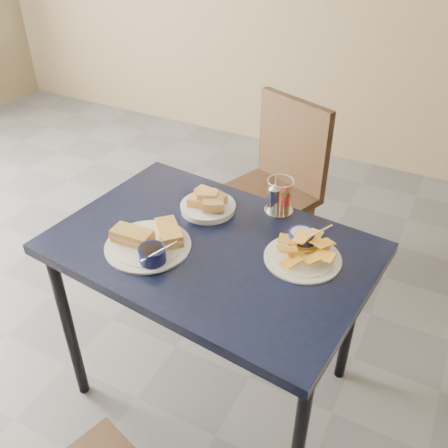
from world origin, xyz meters
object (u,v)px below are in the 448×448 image
at_px(sandwich_plate, 150,242).
at_px(condiment_caddy, 278,198).
at_px(dining_table, 211,261).
at_px(chair_far, 272,176).
at_px(bread_basket, 208,204).
at_px(plantain_plate, 303,250).

xyz_separation_m(sandwich_plate, condiment_caddy, (0.30, 0.41, 0.03)).
bearing_deg(dining_table, condiment_caddy, 67.87).
height_order(chair_far, bread_basket, chair_far).
xyz_separation_m(dining_table, chair_far, (-0.14, 0.90, -0.15)).
distance_m(sandwich_plate, plantain_plate, 0.52).
xyz_separation_m(sandwich_plate, plantain_plate, (0.47, 0.20, -0.00)).
bearing_deg(bread_basket, chair_far, 92.11).
xyz_separation_m(dining_table, sandwich_plate, (-0.17, -0.11, 0.10)).
relative_size(bread_basket, condiment_caddy, 1.52).
bearing_deg(sandwich_plate, plantain_plate, 23.12).
relative_size(dining_table, bread_basket, 5.59).
distance_m(plantain_plate, condiment_caddy, 0.28).
bearing_deg(dining_table, plantain_plate, 16.83).
relative_size(chair_far, sandwich_plate, 2.94).
bearing_deg(chair_far, plantain_plate, -61.51).
height_order(chair_far, sandwich_plate, chair_far).
xyz_separation_m(chair_far, sandwich_plate, (-0.04, -1.01, 0.25)).
height_order(dining_table, chair_far, chair_far).
height_order(bread_basket, condiment_caddy, condiment_caddy).
height_order(plantain_plate, condiment_caddy, condiment_caddy).
distance_m(chair_far, plantain_plate, 0.95).
bearing_deg(sandwich_plate, condiment_caddy, 54.29).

